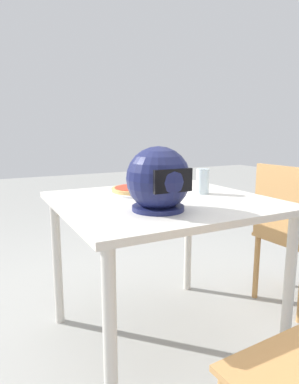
{
  "coord_description": "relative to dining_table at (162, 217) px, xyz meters",
  "views": [
    {
      "loc": [
        0.8,
        1.39,
        1.1
      ],
      "look_at": [
        0.02,
        -0.1,
        0.79
      ],
      "focal_mm": 30.93,
      "sensor_mm": 36.0,
      "label": 1
    }
  ],
  "objects": [
    {
      "name": "ground_plane",
      "position": [
        0.0,
        0.0,
        -0.68
      ],
      "size": [
        14.0,
        14.0,
        0.0
      ],
      "primitive_type": "plane",
      "color": "#9E9E99"
    },
    {
      "name": "dining_table",
      "position": [
        0.0,
        0.0,
        0.0
      ],
      "size": [
        1.01,
        0.96,
        0.77
      ],
      "color": "beige",
      "rests_on": "ground"
    },
    {
      "name": "pizza_plate",
      "position": [
        0.05,
        -0.19,
        0.1
      ],
      "size": [
        0.32,
        0.32,
        0.01
      ],
      "primitive_type": "cylinder",
      "color": "white",
      "rests_on": "dining_table"
    },
    {
      "name": "pizza",
      "position": [
        0.04,
        -0.19,
        0.12
      ],
      "size": [
        0.28,
        0.28,
        0.05
      ],
      "color": "tan",
      "rests_on": "pizza_plate"
    },
    {
      "name": "motorcycle_helmet",
      "position": [
        0.14,
        0.2,
        0.22
      ],
      "size": [
        0.27,
        0.27,
        0.27
      ],
      "color": "#191E4C",
      "rests_on": "dining_table"
    },
    {
      "name": "drinking_glass",
      "position": [
        -0.26,
        -0.02,
        0.16
      ],
      "size": [
        0.07,
        0.07,
        0.13
      ],
      "primitive_type": "cylinder",
      "color": "silver",
      "rests_on": "dining_table"
    },
    {
      "name": "chair_side",
      "position": [
        -0.87,
        0.06,
        -0.17
      ],
      "size": [
        0.41,
        0.41,
        0.9
      ],
      "color": "#B7844C",
      "rests_on": "ground"
    }
  ]
}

